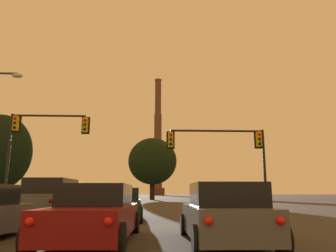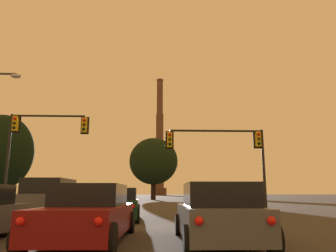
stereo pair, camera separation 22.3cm
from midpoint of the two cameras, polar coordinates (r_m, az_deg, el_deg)
hatchback_right_lane_second at (r=8.38m, az=9.40°, el=-15.08°), size 1.95×4.12×1.44m
sedan_center_lane_second at (r=8.85m, az=-12.89°, el=-14.74°), size 2.11×4.75×1.43m
suv_left_lane_front at (r=16.57m, az=-19.75°, el=-11.97°), size 2.17×4.93×1.86m
sedan_center_lane_front at (r=15.62m, az=-8.24°, el=-13.42°), size 2.17×4.77×1.43m
traffic_light_overhead_right at (r=22.94m, az=10.87°, el=-3.66°), size 6.92×0.50×5.53m
traffic_light_overhead_left at (r=24.51m, az=-21.87°, el=-1.68°), size 5.57×0.50×6.63m
smokestack at (r=178.72m, az=-1.44°, el=-3.87°), size 7.59×7.59×64.54m
treeline_far_right at (r=70.63m, az=-26.98°, el=-4.05°), size 12.11×10.90×16.20m
treeline_center_left at (r=60.87m, az=-2.42°, el=-6.15°), size 8.91×8.02×11.28m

